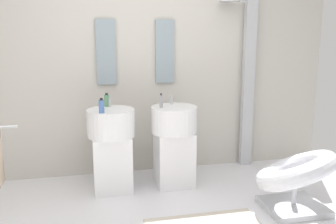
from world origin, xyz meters
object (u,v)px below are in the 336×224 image
at_px(shower_column, 247,81).
at_px(pedestal_sink_left, 112,146).
at_px(lounge_chair, 296,175).
at_px(soap_bottle_green, 107,100).
at_px(pedestal_sink_right, 174,142).
at_px(soap_bottle_grey, 161,101).
at_px(soap_bottle_blue, 102,106).

bearing_deg(shower_column, pedestal_sink_left, -166.01).
bearing_deg(lounge_chair, soap_bottle_green, 148.17).
bearing_deg(pedestal_sink_left, pedestal_sink_right, 0.00).
relative_size(pedestal_sink_right, shower_column, 0.48).
distance_m(soap_bottle_grey, soap_bottle_blue, 0.64).
distance_m(pedestal_sink_left, soap_bottle_green, 0.50).
relative_size(pedestal_sink_left, soap_bottle_grey, 6.32).
bearing_deg(lounge_chair, shower_column, 87.42).
relative_size(shower_column, soap_bottle_green, 14.13).
height_order(lounge_chair, soap_bottle_green, soap_bottle_green).
bearing_deg(lounge_chair, pedestal_sink_left, 152.30).
bearing_deg(soap_bottle_blue, shower_column, 17.68).
xyz_separation_m(lounge_chair, soap_bottle_blue, (-1.75, 0.72, 0.60)).
bearing_deg(soap_bottle_grey, pedestal_sink_left, 176.10).
bearing_deg(soap_bottle_green, shower_column, 8.24).
bearing_deg(shower_column, lounge_chair, -92.58).
height_order(pedestal_sink_right, soap_bottle_grey, soap_bottle_grey).
height_order(pedestal_sink_left, shower_column, shower_column).
bearing_deg(pedestal_sink_left, lounge_chair, -27.70).
bearing_deg(lounge_chair, pedestal_sink_right, 138.23).
distance_m(shower_column, soap_bottle_green, 1.76).
relative_size(lounge_chair, soap_bottle_blue, 7.42).
bearing_deg(pedestal_sink_right, soap_bottle_grey, -166.55).
relative_size(pedestal_sink_left, pedestal_sink_right, 1.00).
bearing_deg(shower_column, soap_bottle_green, -171.76).
distance_m(shower_column, lounge_chair, 1.49).
height_order(lounge_chair, soap_bottle_grey, soap_bottle_grey).
distance_m(pedestal_sink_right, lounge_chair, 1.31).
xyz_separation_m(pedestal_sink_left, shower_column, (1.71, 0.43, 0.59)).
bearing_deg(pedestal_sink_right, shower_column, 22.49).
xyz_separation_m(pedestal_sink_left, pedestal_sink_right, (0.68, 0.00, 0.00)).
distance_m(soap_bottle_green, soap_bottle_blue, 0.33).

